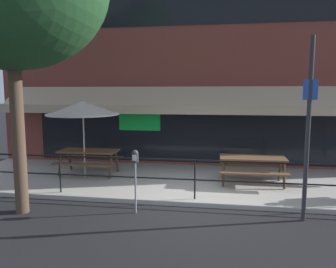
# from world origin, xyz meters

# --- Properties ---
(ground_plane) EXTENTS (120.00, 120.00, 0.00)m
(ground_plane) POSITION_xyz_m (0.00, 0.00, 0.00)
(ground_plane) COLOR black
(patio_deck) EXTENTS (15.00, 4.00, 0.10)m
(patio_deck) POSITION_xyz_m (0.00, 2.00, 0.05)
(patio_deck) COLOR #ADA89E
(patio_deck) RESTS_ON ground
(restaurant_building) EXTENTS (15.00, 1.60, 7.98)m
(restaurant_building) POSITION_xyz_m (-0.00, 4.23, 3.96)
(restaurant_building) COLOR brown
(restaurant_building) RESTS_ON ground
(patio_railing) EXTENTS (13.84, 0.04, 0.97)m
(patio_railing) POSITION_xyz_m (0.00, 0.30, 0.80)
(patio_railing) COLOR black
(patio_railing) RESTS_ON patio_deck
(picnic_table_left) EXTENTS (1.80, 1.42, 0.76)m
(picnic_table_left) POSITION_xyz_m (-3.45, 2.18, 0.71)
(picnic_table_left) COLOR brown
(picnic_table_left) RESTS_ON patio_deck
(picnic_table_centre) EXTENTS (1.80, 1.42, 0.76)m
(picnic_table_centre) POSITION_xyz_m (1.49, 1.86, 0.71)
(picnic_table_centre) COLOR brown
(picnic_table_centre) RESTS_ON patio_deck
(patio_umbrella_left) EXTENTS (2.14, 2.14, 2.38)m
(patio_umbrella_left) POSITION_xyz_m (-3.45, 1.85, 2.18)
(patio_umbrella_left) COLOR #B7B2A8
(patio_umbrella_left) RESTS_ON patio_deck
(parking_meter_near) EXTENTS (0.15, 0.16, 1.42)m
(parking_meter_near) POSITION_xyz_m (-1.24, -0.55, 1.15)
(parking_meter_near) COLOR gray
(parking_meter_near) RESTS_ON ground
(street_sign_pole) EXTENTS (0.28, 0.09, 3.77)m
(street_sign_pole) POSITION_xyz_m (2.32, -0.45, 1.94)
(street_sign_pole) COLOR #2D2D33
(street_sign_pole) RESTS_ON ground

